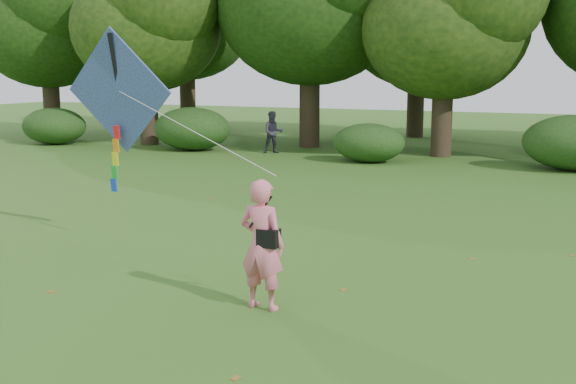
% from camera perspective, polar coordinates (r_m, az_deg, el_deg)
% --- Properties ---
extents(ground, '(100.00, 100.00, 0.00)m').
position_cam_1_polar(ground, '(9.68, -2.92, -10.79)').
color(ground, '#265114').
rests_on(ground, ground).
extents(man_kite_flyer, '(0.72, 0.50, 1.88)m').
position_cam_1_polar(man_kite_flyer, '(10.22, -2.07, -4.17)').
color(man_kite_flyer, pink).
rests_on(man_kite_flyer, ground).
extents(bystander_left, '(1.04, 0.99, 1.70)m').
position_cam_1_polar(bystander_left, '(29.23, -1.18, 4.74)').
color(bystander_left, '#2B2A38').
rests_on(bystander_left, ground).
extents(crossbody_bag, '(0.43, 0.20, 0.73)m').
position_cam_1_polar(crossbody_bag, '(10.11, -1.56, -3.59)').
color(crossbody_bag, black).
rests_on(crossbody_bag, ground).
extents(flying_kite, '(5.68, 2.78, 3.15)m').
position_cam_1_polar(flying_kite, '(14.19, -13.22, 7.60)').
color(flying_kite, '#2565A1').
rests_on(flying_kite, ground).
extents(tree_line, '(54.70, 15.30, 9.48)m').
position_cam_1_polar(tree_line, '(31.10, 20.33, 13.22)').
color(tree_line, '#3A2D1E').
rests_on(tree_line, ground).
extents(shrub_band, '(39.15, 3.22, 1.88)m').
position_cam_1_polar(shrub_band, '(26.24, 13.60, 3.91)').
color(shrub_band, '#264919').
rests_on(shrub_band, ground).
extents(fallen_leaves, '(10.66, 12.28, 0.01)m').
position_cam_1_polar(fallen_leaves, '(13.58, 4.73, -4.74)').
color(fallen_leaves, brown).
rests_on(fallen_leaves, ground).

